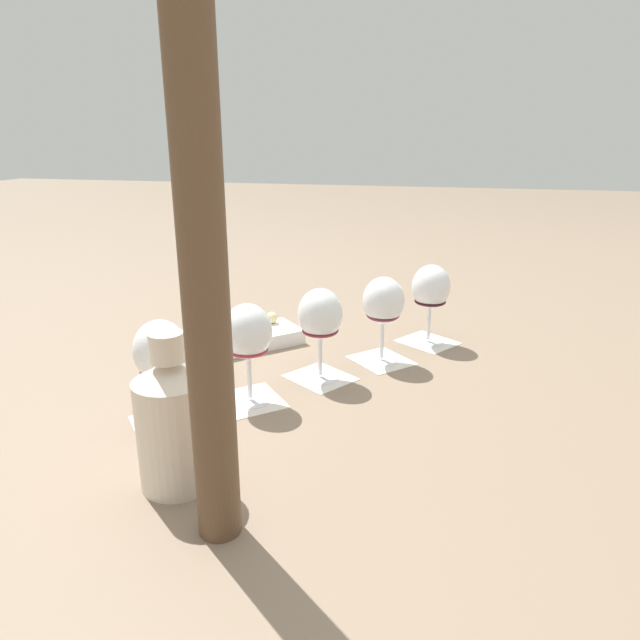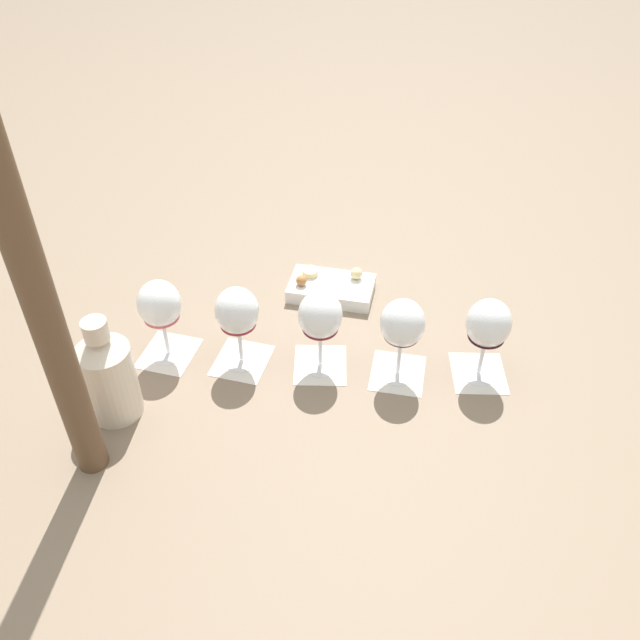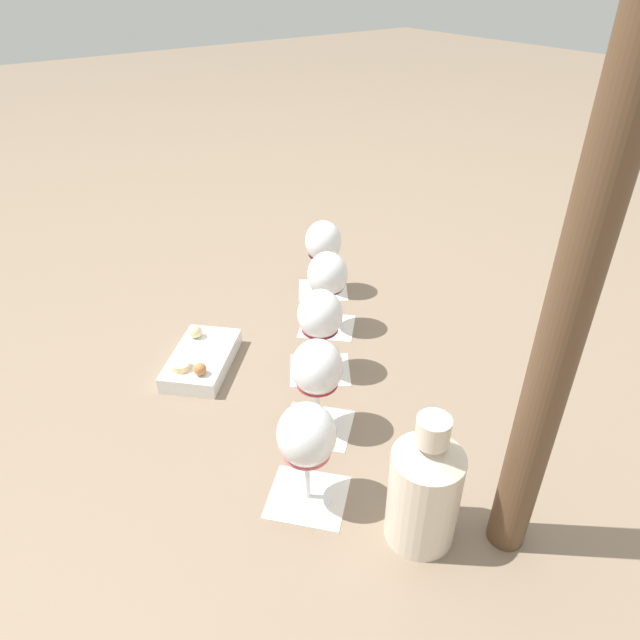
{
  "view_description": "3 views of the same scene",
  "coord_description": "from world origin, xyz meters",
  "px_view_note": "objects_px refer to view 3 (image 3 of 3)",
  "views": [
    {
      "loc": [
        -0.95,
        -0.23,
        0.43
      ],
      "look_at": [
        -0.0,
        0.0,
        0.11
      ],
      "focal_mm": 32.0,
      "sensor_mm": 36.0,
      "label": 1
    },
    {
      "loc": [
        -0.52,
        -0.79,
        0.9
      ],
      "look_at": [
        -0.0,
        0.0,
        0.11
      ],
      "focal_mm": 38.0,
      "sensor_mm": 36.0,
      "label": 2
    },
    {
      "loc": [
        -0.69,
        0.5,
        0.67
      ],
      "look_at": [
        -0.0,
        0.0,
        0.11
      ],
      "focal_mm": 32.0,
      "sensor_mm": 36.0,
      "label": 3
    }
  ],
  "objects_px": {
    "wine_glass_4": "(323,245)",
    "umbrella_pole": "(578,274)",
    "wine_glass_0": "(307,439)",
    "wine_glass_2": "(320,318)",
    "ceramic_vase": "(425,487)",
    "snack_dish": "(201,359)",
    "wine_glass_1": "(317,371)",
    "wine_glass_3": "(328,278)"
  },
  "relations": [
    {
      "from": "wine_glass_4",
      "to": "umbrella_pole",
      "type": "bearing_deg",
      "value": 163.92
    },
    {
      "from": "wine_glass_4",
      "to": "wine_glass_0",
      "type": "bearing_deg",
      "value": 141.39
    },
    {
      "from": "wine_glass_0",
      "to": "wine_glass_2",
      "type": "bearing_deg",
      "value": -39.68
    },
    {
      "from": "ceramic_vase",
      "to": "snack_dish",
      "type": "height_order",
      "value": "ceramic_vase"
    },
    {
      "from": "wine_glass_1",
      "to": "umbrella_pole",
      "type": "bearing_deg",
      "value": -165.85
    },
    {
      "from": "umbrella_pole",
      "to": "snack_dish",
      "type": "bearing_deg",
      "value": 15.55
    },
    {
      "from": "ceramic_vase",
      "to": "wine_glass_0",
      "type": "bearing_deg",
      "value": 32.79
    },
    {
      "from": "wine_glass_0",
      "to": "ceramic_vase",
      "type": "relative_size",
      "value": 0.82
    },
    {
      "from": "wine_glass_1",
      "to": "wine_glass_2",
      "type": "relative_size",
      "value": 1.0
    },
    {
      "from": "wine_glass_3",
      "to": "ceramic_vase",
      "type": "distance_m",
      "value": 0.52
    },
    {
      "from": "wine_glass_2",
      "to": "wine_glass_4",
      "type": "height_order",
      "value": "same"
    },
    {
      "from": "wine_glass_0",
      "to": "umbrella_pole",
      "type": "relative_size",
      "value": 0.21
    },
    {
      "from": "wine_glass_0",
      "to": "wine_glass_1",
      "type": "distance_m",
      "value": 0.15
    },
    {
      "from": "wine_glass_4",
      "to": "wine_glass_2",
      "type": "bearing_deg",
      "value": 142.46
    },
    {
      "from": "wine_glass_4",
      "to": "umbrella_pole",
      "type": "distance_m",
      "value": 0.76
    },
    {
      "from": "wine_glass_0",
      "to": "wine_glass_3",
      "type": "relative_size",
      "value": 1.0
    },
    {
      "from": "wine_glass_0",
      "to": "umbrella_pole",
      "type": "xyz_separation_m",
      "value": [
        -0.21,
        -0.18,
        0.29
      ]
    },
    {
      "from": "wine_glass_1",
      "to": "wine_glass_4",
      "type": "height_order",
      "value": "same"
    },
    {
      "from": "wine_glass_2",
      "to": "wine_glass_4",
      "type": "relative_size",
      "value": 1.0
    },
    {
      "from": "ceramic_vase",
      "to": "snack_dish",
      "type": "bearing_deg",
      "value": 8.1
    },
    {
      "from": "snack_dish",
      "to": "umbrella_pole",
      "type": "height_order",
      "value": "umbrella_pole"
    },
    {
      "from": "wine_glass_2",
      "to": "snack_dish",
      "type": "relative_size",
      "value": 0.84
    },
    {
      "from": "wine_glass_2",
      "to": "wine_glass_3",
      "type": "distance_m",
      "value": 0.15
    },
    {
      "from": "wine_glass_4",
      "to": "umbrella_pole",
      "type": "xyz_separation_m",
      "value": [
        -0.68,
        0.2,
        0.29
      ]
    },
    {
      "from": "wine_glass_0",
      "to": "snack_dish",
      "type": "distance_m",
      "value": 0.39
    },
    {
      "from": "wine_glass_1",
      "to": "ceramic_vase",
      "type": "bearing_deg",
      "value": 177.94
    },
    {
      "from": "wine_glass_0",
      "to": "snack_dish",
      "type": "xyz_separation_m",
      "value": [
        0.37,
        -0.02,
        -0.1
      ]
    },
    {
      "from": "wine_glass_3",
      "to": "wine_glass_4",
      "type": "bearing_deg",
      "value": -33.28
    },
    {
      "from": "wine_glass_1",
      "to": "wine_glass_4",
      "type": "relative_size",
      "value": 1.0
    },
    {
      "from": "wine_glass_1",
      "to": "wine_glass_3",
      "type": "distance_m",
      "value": 0.3
    },
    {
      "from": "snack_dish",
      "to": "wine_glass_2",
      "type": "bearing_deg",
      "value": -129.28
    },
    {
      "from": "ceramic_vase",
      "to": "snack_dish",
      "type": "distance_m",
      "value": 0.52
    },
    {
      "from": "wine_glass_3",
      "to": "umbrella_pole",
      "type": "bearing_deg",
      "value": 168.54
    },
    {
      "from": "umbrella_pole",
      "to": "wine_glass_3",
      "type": "bearing_deg",
      "value": -11.46
    },
    {
      "from": "wine_glass_1",
      "to": "wine_glass_3",
      "type": "height_order",
      "value": "same"
    },
    {
      "from": "wine_glass_2",
      "to": "umbrella_pole",
      "type": "relative_size",
      "value": 0.21
    },
    {
      "from": "wine_glass_2",
      "to": "wine_glass_3",
      "type": "bearing_deg",
      "value": -41.92
    },
    {
      "from": "wine_glass_2",
      "to": "wine_glass_3",
      "type": "xyz_separation_m",
      "value": [
        0.11,
        -0.1,
        -0.0
      ]
    },
    {
      "from": "wine_glass_1",
      "to": "snack_dish",
      "type": "xyz_separation_m",
      "value": [
        0.26,
        0.08,
        -0.1
      ]
    },
    {
      "from": "wine_glass_3",
      "to": "snack_dish",
      "type": "bearing_deg",
      "value": 83.34
    },
    {
      "from": "wine_glass_0",
      "to": "wine_glass_2",
      "type": "height_order",
      "value": "same"
    },
    {
      "from": "wine_glass_3",
      "to": "ceramic_vase",
      "type": "xyz_separation_m",
      "value": [
        -0.48,
        0.2,
        -0.03
      ]
    }
  ]
}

